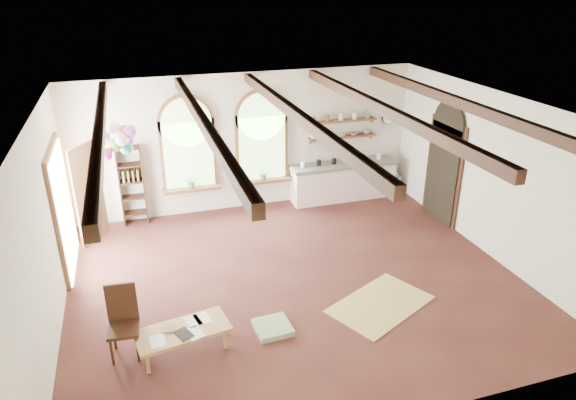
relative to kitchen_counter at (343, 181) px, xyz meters
name	(u,v)px	position (x,y,z in m)	size (l,w,h in m)	color
floor	(295,279)	(-2.30, -3.20, -0.48)	(8.00, 8.00, 0.00)	#4E2820
ceiling_beams	(296,115)	(-2.30, -3.20, 2.62)	(6.20, 6.80, 0.18)	#392012
window_left	(188,147)	(-3.70, 0.23, 1.16)	(1.30, 0.28, 2.20)	brown
window_right	(262,140)	(-2.00, 0.23, 1.16)	(1.30, 0.28, 2.20)	brown
left_doorway	(63,211)	(-6.25, -1.40, 0.67)	(0.10, 1.90, 2.50)	brown
right_doorway	(443,173)	(1.65, -1.70, 0.62)	(0.10, 1.30, 2.40)	black
kitchen_counter	(343,181)	(0.00, 0.00, 0.00)	(2.68, 0.62, 0.94)	#FCD6D9
wall_shelf_lower	(342,137)	(0.00, 0.18, 1.07)	(1.70, 0.24, 0.04)	brown
wall_shelf_upper	(343,121)	(0.00, 0.18, 1.47)	(1.70, 0.24, 0.04)	brown
wall_clock	(388,118)	(1.25, 0.25, 1.42)	(0.32, 0.32, 0.04)	black
bookshelf	(132,186)	(-5.00, 0.12, 0.42)	(0.53, 0.32, 1.80)	#392012
coffee_table	(183,332)	(-4.50, -4.57, -0.13)	(1.45, 0.85, 0.39)	tan
side_chair	(125,336)	(-5.31, -4.38, -0.16)	(0.48, 0.48, 1.11)	#392012
floor_mat	(380,304)	(-1.16, -4.40, -0.47)	(1.73, 1.07, 0.02)	tan
floor_cushion	(273,327)	(-3.10, -4.50, -0.43)	(0.55, 0.55, 0.10)	#7F9F6D
water_jug_a	(395,183)	(1.45, 0.00, -0.24)	(0.29, 0.29, 0.55)	#588EBD
water_jug_b	(395,183)	(1.47, 0.00, -0.25)	(0.26, 0.26, 0.51)	#588EBD
balloon_cluster	(115,140)	(-5.18, -1.16, 1.87)	(0.83, 0.83, 1.15)	white
table_book	(162,328)	(-4.79, -4.47, -0.08)	(0.17, 0.24, 0.02)	olive
tablet	(184,334)	(-4.49, -4.69, -0.08)	(0.19, 0.28, 0.01)	black
potted_plant_left	(191,181)	(-3.70, 0.12, 0.37)	(0.27, 0.23, 0.30)	#598C4C
potted_plant_right	(264,173)	(-2.00, 0.12, 0.37)	(0.27, 0.23, 0.30)	#598C4C
shelf_cup_a	(313,137)	(-0.75, 0.18, 1.14)	(0.12, 0.10, 0.10)	white
shelf_cup_b	(327,136)	(-0.40, 0.18, 1.14)	(0.10, 0.10, 0.09)	beige
shelf_bowl_a	(340,135)	(-0.05, 0.18, 1.12)	(0.22, 0.22, 0.05)	beige
shelf_bowl_b	(354,134)	(0.30, 0.18, 1.12)	(0.20, 0.20, 0.06)	#8C664C
shelf_vase	(367,130)	(0.65, 0.18, 1.19)	(0.18, 0.18, 0.19)	slate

